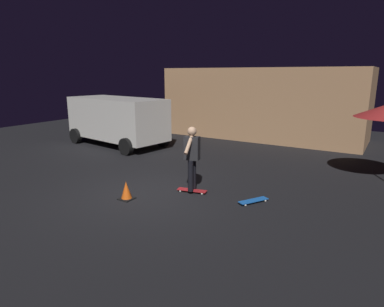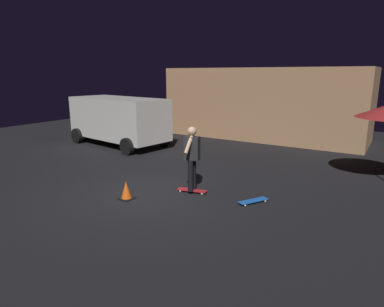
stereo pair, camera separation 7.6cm
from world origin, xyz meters
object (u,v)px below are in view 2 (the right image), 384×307
at_px(skateboard_spare, 253,201).
at_px(skater, 192,154).
at_px(parked_van, 119,118).
at_px(traffic_cone, 126,191).
at_px(skateboard_ridden, 192,190).

distance_m(skateboard_spare, skater, 1.92).
relative_size(parked_van, traffic_cone, 10.49).
height_order(skater, traffic_cone, skater).
relative_size(skateboard_ridden, skater, 0.48).
xyz_separation_m(skateboard_ridden, traffic_cone, (-1.13, -1.27, 0.16)).
xyz_separation_m(skateboard_ridden, skateboard_spare, (1.64, 0.16, 0.00)).
bearing_deg(skateboard_ridden, skateboard_spare, 5.60).
height_order(skateboard_spare, skater, skater).
bearing_deg(skateboard_spare, skater, -174.40).
bearing_deg(parked_van, traffic_cone, -44.45).
xyz_separation_m(parked_van, skateboard_spare, (7.55, -3.26, -1.11)).
xyz_separation_m(parked_van, skater, (5.91, -3.42, -0.12)).
bearing_deg(skater, skateboard_ridden, 180.00).
height_order(parked_van, traffic_cone, parked_van).
distance_m(skateboard_ridden, skater, 0.98).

